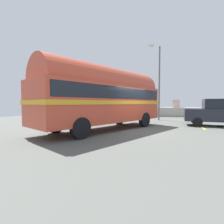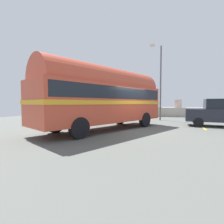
# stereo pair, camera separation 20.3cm
# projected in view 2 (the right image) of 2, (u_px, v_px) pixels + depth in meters

# --- Properties ---
(ground) EXTENTS (32.00, 26.00, 0.02)m
(ground) POSITION_uv_depth(u_px,v_px,m) (132.00, 130.00, 9.96)
(ground) COLOR #535650
(breakwater) EXTENTS (31.36, 2.15, 2.39)m
(breakwater) POSITION_uv_depth(u_px,v_px,m) (154.00, 110.00, 21.00)
(breakwater) COLOR #B3AC9F
(breakwater) RESTS_ON ground
(vintage_coach) EXTENTS (5.69, 8.81, 3.70)m
(vintage_coach) POSITION_uv_depth(u_px,v_px,m) (105.00, 95.00, 9.92)
(vintage_coach) COLOR black
(vintage_coach) RESTS_ON ground
(parked_car_nearest) EXTENTS (4.17, 1.87, 1.86)m
(parked_car_nearest) POSITION_uv_depth(u_px,v_px,m) (220.00, 112.00, 11.27)
(parked_car_nearest) COLOR black
(parked_car_nearest) RESTS_ON ground
(lamp_post) EXTENTS (1.00, 0.85, 6.83)m
(lamp_post) POSITION_uv_depth(u_px,v_px,m) (160.00, 79.00, 15.40)
(lamp_post) COLOR #5B5B60
(lamp_post) RESTS_ON ground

